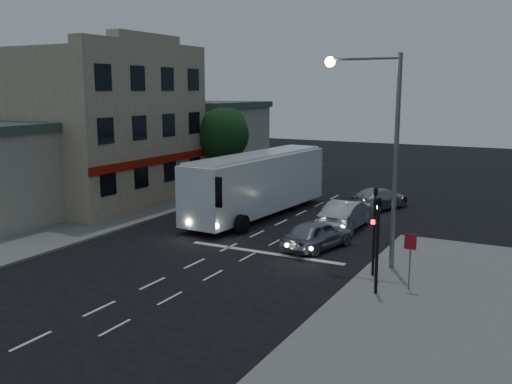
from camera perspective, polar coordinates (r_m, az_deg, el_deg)
The scene contains 15 objects.
ground at distance 26.56m, azimuth -4.96°, elevation -6.58°, with size 120.00×120.00×0.00m, color black.
sidewalk_near at distance 18.94m, azimuth 23.59°, elevation -14.34°, with size 12.00×24.00×0.12m, color slate.
sidewalk_far at distance 40.48m, azimuth -14.36°, elevation -0.91°, with size 12.00×50.00×0.12m, color slate.
road_markings at distance 28.69m, azimuth 0.80°, elevation -5.25°, with size 8.00×30.55×0.01m.
tour_bus at distance 34.72m, azimuth 0.23°, elevation 0.97°, with size 3.50×12.66×3.84m.
car_suv at distance 27.88m, azimuth 6.14°, elevation -4.23°, with size 1.71×4.26×1.45m, color gray.
car_sedan_a at distance 32.25m, azimuth 9.08°, elevation -2.20°, with size 1.67×4.79×1.58m, color silver.
car_sedan_b at distance 37.79m, azimuth 12.20°, elevation -0.63°, with size 1.94×4.78×1.39m, color #A5A5A8.
traffic_signal_main at distance 23.56m, azimuth 11.77°, elevation -2.84°, with size 0.25×0.35×4.10m.
traffic_signal_side at distance 21.52m, azimuth 12.09°, elevation -4.10°, with size 0.18×0.15×4.10m.
regulatory_sign at distance 22.41m, azimuth 15.16°, elevation -5.84°, with size 0.45×0.12×2.20m.
streetlight at distance 24.48m, azimuth 12.41°, elevation 5.48°, with size 3.32×0.44×9.00m.
main_building at distance 40.49m, azimuth -15.69°, elevation 6.31°, with size 10.12×12.00×11.00m.
low_building_north at distance 49.74m, azimuth -5.64°, elevation 5.26°, with size 9.40×9.40×6.50m.
street_tree at distance 42.63m, azimuth -3.40°, elevation 5.96°, with size 4.00×4.00×6.20m.
Camera 1 is at (13.85, -21.32, 7.66)m, focal length 40.00 mm.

